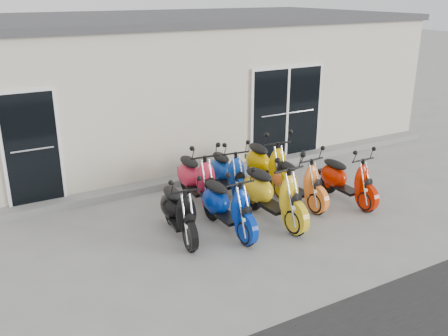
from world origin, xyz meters
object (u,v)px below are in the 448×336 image
at_px(scooter_front_black, 178,204).
at_px(scooter_front_red, 347,173).
at_px(scooter_front_blue, 227,198).
at_px(scooter_front_orange_b, 297,174).
at_px(scooter_back_yellow, 267,157).
at_px(scooter_front_orange_a, 272,185).
at_px(scooter_back_blue, 228,166).
at_px(scooter_back_red, 197,171).

xyz_separation_m(scooter_front_black, scooter_front_red, (3.49, -0.26, 0.00)).
height_order(scooter_front_blue, scooter_front_orange_b, scooter_front_blue).
height_order(scooter_front_black, scooter_back_yellow, scooter_back_yellow).
bearing_deg(scooter_front_orange_a, scooter_back_blue, 90.58).
bearing_deg(scooter_back_blue, scooter_front_orange_a, -79.75).
relative_size(scooter_front_orange_a, scooter_front_red, 1.15).
xyz_separation_m(scooter_back_red, scooter_back_blue, (0.72, 0.05, -0.04)).
relative_size(scooter_front_orange_b, scooter_back_red, 0.94).
bearing_deg(scooter_front_red, scooter_front_black, 175.59).
xyz_separation_m(scooter_front_black, scooter_front_orange_a, (1.70, -0.28, 0.10)).
relative_size(scooter_front_orange_b, scooter_back_blue, 0.99).
bearing_deg(scooter_front_blue, scooter_front_orange_a, -4.74).
xyz_separation_m(scooter_front_red, scooter_back_blue, (-1.87, 1.43, 0.03)).
height_order(scooter_front_orange_b, scooter_back_yellow, scooter_back_yellow).
bearing_deg(scooter_front_orange_b, scooter_back_yellow, 88.29).
xyz_separation_m(scooter_front_blue, scooter_back_blue, (0.81, 1.40, -0.00)).
height_order(scooter_front_orange_b, scooter_front_red, scooter_front_orange_b).
bearing_deg(scooter_front_orange_b, scooter_front_black, 178.84).
relative_size(scooter_front_orange_b, scooter_back_yellow, 0.91).
bearing_deg(scooter_back_blue, scooter_front_blue, -113.32).
xyz_separation_m(scooter_front_orange_a, scooter_back_blue, (-0.09, 1.44, -0.07)).
distance_m(scooter_front_orange_a, scooter_back_yellow, 1.59).
relative_size(scooter_front_blue, scooter_front_orange_b, 1.01).
relative_size(scooter_front_orange_a, scooter_front_orange_b, 1.12).
xyz_separation_m(scooter_back_blue, scooter_back_yellow, (0.90, -0.08, 0.06)).
xyz_separation_m(scooter_front_red, scooter_back_yellow, (-0.97, 1.35, 0.08)).
bearing_deg(scooter_front_blue, scooter_back_yellow, 35.84).
bearing_deg(scooter_back_red, scooter_back_blue, 7.76).
height_order(scooter_front_orange_a, scooter_back_yellow, scooter_front_orange_a).
distance_m(scooter_front_black, scooter_back_yellow, 2.74).
relative_size(scooter_front_black, scooter_front_orange_a, 0.86).
height_order(scooter_front_blue, scooter_front_red, scooter_front_blue).
bearing_deg(scooter_front_red, scooter_back_blue, 142.51).
height_order(scooter_front_orange_a, scooter_front_red, scooter_front_orange_a).
relative_size(scooter_front_black, scooter_front_red, 1.00).
bearing_deg(scooter_front_orange_a, scooter_back_yellow, 56.54).
relative_size(scooter_front_black, scooter_back_red, 0.90).
relative_size(scooter_front_black, scooter_back_blue, 0.96).
distance_m(scooter_front_orange_b, scooter_front_red, 1.01).
bearing_deg(scooter_front_orange_b, scooter_front_blue, -172.29).
bearing_deg(scooter_front_orange_a, scooter_back_red, 117.26).
height_order(scooter_front_blue, scooter_back_red, scooter_back_red).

